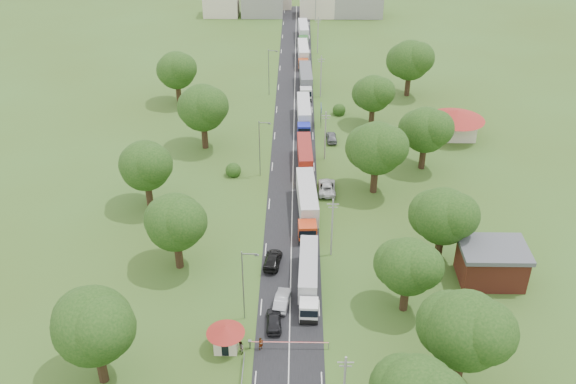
{
  "coord_description": "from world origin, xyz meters",
  "views": [
    {
      "loc": [
        0.78,
        -78.5,
        53.55
      ],
      "look_at": [
        -0.65,
        4.71,
        3.0
      ],
      "focal_mm": 40.0,
      "sensor_mm": 36.0,
      "label": 1
    }
  ],
  "objects_px": {
    "car_lane_mid": "(282,300)",
    "truck_0": "(308,276)",
    "car_lane_front": "(274,320)",
    "pedestrian_near": "(261,344)",
    "boom_barrier": "(277,343)",
    "guard_booth": "(226,334)",
    "info_sign": "(321,111)"
  },
  "relations": [
    {
      "from": "guard_booth",
      "to": "car_lane_mid",
      "type": "bearing_deg",
      "value": 50.6
    },
    {
      "from": "boom_barrier",
      "to": "car_lane_mid",
      "type": "distance_m",
      "value": 7.56
    },
    {
      "from": "guard_booth",
      "to": "car_lane_mid",
      "type": "distance_m",
      "value": 9.86
    },
    {
      "from": "truck_0",
      "to": "car_lane_front",
      "type": "height_order",
      "value": "truck_0"
    },
    {
      "from": "pedestrian_near",
      "to": "car_lane_mid",
      "type": "bearing_deg",
      "value": 35.28
    },
    {
      "from": "guard_booth",
      "to": "boom_barrier",
      "type": "bearing_deg",
      "value": 0.01
    },
    {
      "from": "car_lane_front",
      "to": "guard_booth",
      "type": "bearing_deg",
      "value": 32.98
    },
    {
      "from": "guard_booth",
      "to": "car_lane_front",
      "type": "distance_m",
      "value": 6.67
    },
    {
      "from": "info_sign",
      "to": "pedestrian_near",
      "type": "bearing_deg",
      "value": -97.98
    },
    {
      "from": "info_sign",
      "to": "car_lane_front",
      "type": "xyz_separation_m",
      "value": [
        -7.09,
        -56.2,
        -2.22
      ]
    },
    {
      "from": "car_lane_front",
      "to": "pedestrian_near",
      "type": "bearing_deg",
      "value": 68.61
    },
    {
      "from": "boom_barrier",
      "to": "pedestrian_near",
      "type": "xyz_separation_m",
      "value": [
        -1.88,
        -0.17,
        -0.06
      ]
    },
    {
      "from": "truck_0",
      "to": "info_sign",
      "type": "bearing_deg",
      "value": 86.6
    },
    {
      "from": "guard_booth",
      "to": "info_sign",
      "type": "height_order",
      "value": "info_sign"
    },
    {
      "from": "car_lane_front",
      "to": "boom_barrier",
      "type": "bearing_deg",
      "value": 95.4
    },
    {
      "from": "car_lane_mid",
      "to": "boom_barrier",
      "type": "bearing_deg",
      "value": 95.25
    },
    {
      "from": "boom_barrier",
      "to": "car_lane_mid",
      "type": "bearing_deg",
      "value": 87.29
    },
    {
      "from": "car_lane_mid",
      "to": "guard_booth",
      "type": "bearing_deg",
      "value": 58.56
    },
    {
      "from": "car_lane_mid",
      "to": "pedestrian_near",
      "type": "relative_size",
      "value": 2.84
    },
    {
      "from": "boom_barrier",
      "to": "car_lane_mid",
      "type": "relative_size",
      "value": 1.95
    },
    {
      "from": "car_lane_mid",
      "to": "truck_0",
      "type": "bearing_deg",
      "value": -126.93
    },
    {
      "from": "car_lane_mid",
      "to": "info_sign",
      "type": "bearing_deg",
      "value": -88.78
    },
    {
      "from": "boom_barrier",
      "to": "pedestrian_near",
      "type": "height_order",
      "value": "pedestrian_near"
    },
    {
      "from": "info_sign",
      "to": "truck_0",
      "type": "relative_size",
      "value": 0.3
    },
    {
      "from": "pedestrian_near",
      "to": "car_lane_front",
      "type": "bearing_deg",
      "value": 32.66
    },
    {
      "from": "info_sign",
      "to": "pedestrian_near",
      "type": "relative_size",
      "value": 2.45
    },
    {
      "from": "pedestrian_near",
      "to": "boom_barrier",
      "type": "bearing_deg",
      "value": -33.45
    },
    {
      "from": "guard_booth",
      "to": "car_lane_mid",
      "type": "xyz_separation_m",
      "value": [
        6.2,
        7.55,
        -1.38
      ]
    },
    {
      "from": "info_sign",
      "to": "car_lane_mid",
      "type": "xyz_separation_m",
      "value": [
        -6.2,
        -52.45,
        -2.22
      ]
    },
    {
      "from": "guard_booth",
      "to": "car_lane_mid",
      "type": "height_order",
      "value": "guard_booth"
    },
    {
      "from": "boom_barrier",
      "to": "info_sign",
      "type": "bearing_deg",
      "value": 83.76
    },
    {
      "from": "info_sign",
      "to": "car_lane_front",
      "type": "height_order",
      "value": "info_sign"
    }
  ]
}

